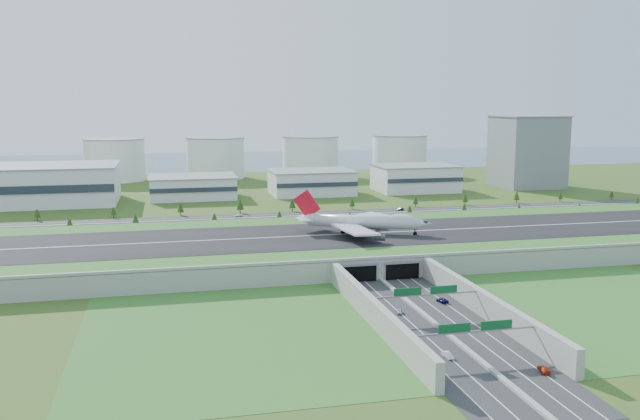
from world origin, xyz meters
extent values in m
plane|color=#2C4716|center=(0.00, 0.00, 0.00)|extent=(1200.00, 1200.00, 0.00)
cube|color=gray|center=(0.00, 0.00, 4.00)|extent=(520.00, 100.00, 8.00)
cube|color=#2B6322|center=(0.00, 0.00, 8.08)|extent=(520.00, 100.00, 0.16)
cube|color=black|center=(0.00, 0.00, 8.22)|extent=(520.00, 58.00, 0.12)
cube|color=silver|center=(0.00, 0.00, 8.30)|extent=(520.00, 0.90, 0.02)
cube|color=gray|center=(0.00, -49.40, 8.60)|extent=(520.00, 1.20, 1.20)
cube|color=#28282B|center=(0.00, -110.00, 0.06)|extent=(34.00, 120.00, 0.12)
cube|color=gray|center=(0.00, -110.00, 0.45)|extent=(1.60, 120.00, 0.90)
cube|color=gray|center=(-18.20, -100.00, 4.00)|extent=(2.40, 100.00, 8.00)
cube|color=gray|center=(18.20, -100.00, 4.00)|extent=(2.40, 100.00, 8.00)
cube|color=black|center=(-8.50, -50.20, 3.20)|extent=(13.00, 1.20, 6.00)
cube|color=black|center=(8.50, -50.20, 3.20)|extent=(13.00, 1.20, 6.00)
cylinder|color=gray|center=(-19.00, -95.00, 3.50)|extent=(0.70, 0.70, 7.00)
cylinder|color=gray|center=(19.00, -95.00, 3.50)|extent=(0.70, 0.70, 7.00)
cube|color=gray|center=(0.00, -95.00, 7.20)|extent=(38.00, 0.50, 0.50)
cube|color=#0C4C23|center=(-6.00, -95.10, 8.60)|extent=(9.00, 0.30, 2.40)
cube|color=#0C4C23|center=(6.00, -95.10, 8.60)|extent=(9.00, 0.30, 2.40)
cylinder|color=gray|center=(-19.00, -130.00, 3.50)|extent=(0.70, 0.70, 7.00)
cylinder|color=gray|center=(19.00, -130.00, 3.50)|extent=(0.70, 0.70, 7.00)
cube|color=gray|center=(0.00, -130.00, 7.20)|extent=(38.00, 0.50, 0.50)
cube|color=#0C4C23|center=(-6.00, -130.10, 8.60)|extent=(9.00, 0.30, 2.40)
cube|color=#0C4C23|center=(6.00, -130.10, 8.60)|extent=(9.00, 0.30, 2.40)
cube|color=#28282B|center=(0.00, 95.00, 0.06)|extent=(560.00, 36.00, 0.12)
cylinder|color=#3D2819|center=(-126.98, 73.00, 1.38)|extent=(0.50, 0.50, 2.76)
cone|color=#1B390F|center=(-126.98, 73.00, 4.90)|extent=(4.29, 4.29, 5.51)
cylinder|color=#3D2819|center=(-94.37, 73.00, 1.50)|extent=(0.50, 0.50, 3.00)
cone|color=#1B390F|center=(-94.37, 73.00, 5.33)|extent=(4.67, 4.67, 6.00)
cylinder|color=#3D2819|center=(-53.52, 73.00, 1.38)|extent=(0.50, 0.50, 2.76)
cone|color=#1B390F|center=(-53.52, 73.00, 4.91)|extent=(4.29, 4.29, 5.52)
cylinder|color=#3D2819|center=(-18.20, 73.00, 1.35)|extent=(0.50, 0.50, 2.70)
cone|color=#1B390F|center=(-18.20, 73.00, 4.80)|extent=(4.20, 4.20, 5.40)
cylinder|color=#3D2819|center=(21.73, 73.00, 1.00)|extent=(0.50, 0.50, 2.00)
cone|color=#1B390F|center=(21.73, 73.00, 3.55)|extent=(3.11, 3.11, 4.00)
cylinder|color=#3D2819|center=(57.26, 73.00, 1.42)|extent=(0.50, 0.50, 2.85)
cone|color=#1B390F|center=(57.26, 73.00, 5.07)|extent=(4.43, 4.43, 5.70)
cylinder|color=#3D2819|center=(90.96, 73.00, 1.42)|extent=(0.50, 0.50, 2.83)
cone|color=#1B390F|center=(90.96, 73.00, 5.03)|extent=(4.40, 4.40, 5.66)
cylinder|color=#3D2819|center=(126.17, 73.00, 1.13)|extent=(0.50, 0.50, 2.27)
cone|color=#1B390F|center=(126.17, 73.00, 4.03)|extent=(3.53, 3.53, 4.54)
cylinder|color=#3D2819|center=(166.62, 73.00, 1.00)|extent=(0.50, 0.50, 2.01)
cone|color=#1B390F|center=(166.62, 73.00, 3.57)|extent=(3.12, 3.12, 4.02)
cylinder|color=#3D2819|center=(206.72, 73.00, 1.41)|extent=(0.50, 0.50, 2.83)
cone|color=#1B390F|center=(206.72, 73.00, 5.03)|extent=(4.40, 4.40, 5.66)
cylinder|color=#3D2819|center=(-150.05, 117.00, 1.17)|extent=(0.50, 0.50, 2.33)
cone|color=#1B390F|center=(-150.05, 117.00, 4.15)|extent=(3.63, 3.63, 4.67)
cylinder|color=#3D2819|center=(-108.56, 117.00, 1.10)|extent=(0.50, 0.50, 2.20)
cone|color=#1B390F|center=(-108.56, 117.00, 3.90)|extent=(3.42, 3.42, 4.39)
cylinder|color=#3D2819|center=(-70.22, 117.00, 1.28)|extent=(0.50, 0.50, 2.56)
cone|color=#1B390F|center=(-70.22, 117.00, 4.56)|extent=(3.99, 3.99, 5.13)
cylinder|color=#3D2819|center=(-34.94, 117.00, 1.46)|extent=(0.50, 0.50, 2.92)
cone|color=#1B390F|center=(-34.94, 117.00, 5.19)|extent=(4.54, 4.54, 5.84)
cylinder|color=#3D2819|center=(-2.81, 117.00, 1.36)|extent=(0.50, 0.50, 2.71)
cone|color=#1B390F|center=(-2.81, 117.00, 4.82)|extent=(4.22, 4.22, 5.43)
cylinder|color=#3D2819|center=(35.37, 117.00, 1.18)|extent=(0.50, 0.50, 2.35)
cone|color=#1B390F|center=(35.37, 117.00, 4.18)|extent=(3.66, 3.66, 4.70)
cylinder|color=#3D2819|center=(77.62, 117.00, 1.16)|extent=(0.50, 0.50, 2.32)
cone|color=#1B390F|center=(77.62, 117.00, 4.12)|extent=(3.60, 3.60, 4.63)
cylinder|color=#3D2819|center=(112.04, 117.00, 1.28)|extent=(0.50, 0.50, 2.57)
cone|color=#1B390F|center=(112.04, 117.00, 4.57)|extent=(4.00, 4.00, 5.14)
cylinder|color=#3D2819|center=(148.89, 117.00, 1.36)|extent=(0.50, 0.50, 2.73)
cone|color=#1B390F|center=(148.89, 117.00, 4.85)|extent=(4.25, 4.25, 5.46)
cylinder|color=#3D2819|center=(181.36, 117.00, 1.09)|extent=(0.50, 0.50, 2.17)
cone|color=#1B390F|center=(181.36, 117.00, 3.86)|extent=(3.38, 3.38, 4.34)
cylinder|color=#3D2819|center=(220.97, 117.00, 1.04)|extent=(0.50, 0.50, 2.08)
cone|color=#1B390F|center=(220.97, 117.00, 3.70)|extent=(3.24, 3.24, 4.17)
cube|color=white|center=(-170.00, 185.00, 12.50)|extent=(120.00, 60.00, 25.00)
cube|color=white|center=(-60.00, 190.00, 7.50)|extent=(58.00, 42.00, 15.00)
cube|color=white|center=(25.00, 190.00, 8.50)|extent=(58.00, 42.00, 17.00)
cube|color=white|center=(105.00, 190.00, 9.50)|extent=(58.00, 42.00, 19.00)
cube|color=slate|center=(200.00, 195.00, 27.50)|extent=(46.00, 46.00, 55.00)
cylinder|color=white|center=(-120.00, 310.00, 17.50)|extent=(50.00, 50.00, 35.00)
cylinder|color=white|center=(-35.00, 310.00, 17.50)|extent=(50.00, 50.00, 35.00)
cylinder|color=white|center=(50.00, 310.00, 17.50)|extent=(50.00, 50.00, 35.00)
cylinder|color=white|center=(135.00, 310.00, 17.50)|extent=(50.00, 50.00, 35.00)
cube|color=#365068|center=(0.00, 480.00, 0.03)|extent=(1200.00, 260.00, 0.06)
cylinder|color=silver|center=(8.15, 0.91, 13.48)|extent=(48.29, 25.48, 5.74)
cone|color=silver|center=(32.78, -9.93, 13.48)|extent=(8.88, 8.14, 5.74)
cone|color=silver|center=(-16.49, 11.75, 13.84)|extent=(10.52, 8.87, 5.74)
ellipsoid|color=silver|center=(23.78, -5.97, 15.55)|extent=(13.00, 9.02, 3.53)
cube|color=silver|center=(0.36, -12.33, 12.59)|extent=(15.43, 28.31, 1.42)
cube|color=silver|center=(12.65, 15.59, 12.59)|extent=(28.82, 24.81, 1.42)
cylinder|color=#38383D|center=(7.73, -10.67, 10.61)|extent=(5.35, 4.34, 2.69)
cylinder|color=#38383D|center=(8.54, -21.80, 10.61)|extent=(5.35, 4.34, 2.69)
cylinder|color=#38383D|center=(16.40, 9.04, 10.61)|extent=(5.35, 4.34, 2.69)
cylinder|color=#38383D|center=(25.16, 15.97, 10.61)|extent=(5.35, 4.34, 2.69)
cube|color=silver|center=(-18.01, 6.05, 14.56)|extent=(6.42, 10.39, 0.54)
cube|color=silver|center=(-13.32, 16.72, 14.56)|extent=(11.14, 10.18, 0.54)
cube|color=red|center=(-15.66, 11.39, 20.66)|extent=(12.03, 5.89, 13.45)
cylinder|color=black|center=(29.36, -8.42, 8.77)|extent=(1.70, 0.63, 1.70)
cylinder|color=black|center=(3.71, -0.27, 8.77)|extent=(1.70, 0.63, 1.70)
cylinder|color=black|center=(6.02, 4.98, 8.77)|extent=(1.70, 0.63, 1.70)
cylinder|color=black|center=(-1.22, 1.89, 8.77)|extent=(1.70, 0.63, 1.70)
cylinder|color=black|center=(1.09, 7.15, 8.77)|extent=(1.70, 0.63, 1.70)
imported|color=#B1B2B6|center=(-6.82, -90.42, 0.79)|extent=(2.85, 4.23, 1.34)
imported|color=silver|center=(-7.04, -128.82, 0.86)|extent=(1.96, 4.61, 1.48)
imported|color=#0C0C3D|center=(11.32, -81.89, 0.83)|extent=(3.30, 5.49, 1.43)
imported|color=#AC2A0F|center=(12.60, -143.13, 0.88)|extent=(3.16, 5.56, 1.52)
imported|color=slate|center=(-102.87, 89.61, 0.78)|extent=(3.92, 1.68, 1.32)
imported|color=black|center=(62.93, 104.87, 0.89)|extent=(4.92, 2.69, 1.54)
imported|color=white|center=(-37.38, 104.41, 0.81)|extent=(5.11, 3.14, 1.38)
camera|label=1|loc=(-78.25, -287.54, 67.46)|focal=38.00mm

